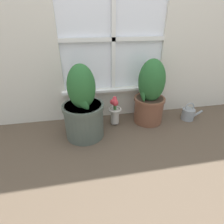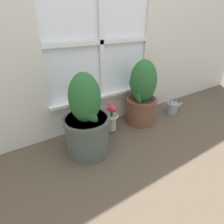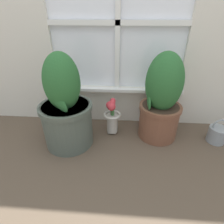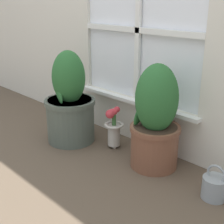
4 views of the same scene
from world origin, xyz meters
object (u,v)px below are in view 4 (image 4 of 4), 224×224
at_px(flower_vase, 113,127).
at_px(watering_can, 215,187).
at_px(potted_plant_left, 70,105).
at_px(potted_plant_right, 155,121).

xyz_separation_m(flower_vase, watering_can, (0.79, -0.05, -0.09)).
bearing_deg(potted_plant_left, potted_plant_right, 11.53).
bearing_deg(potted_plant_right, flower_vase, -179.98).
bearing_deg(potted_plant_right, watering_can, -6.10).
relative_size(potted_plant_left, potted_plant_right, 1.02).
bearing_deg(flower_vase, watering_can, -3.38).
relative_size(flower_vase, watering_can, 1.28).
bearing_deg(potted_plant_left, watering_can, 4.56).
height_order(potted_plant_right, watering_can, potted_plant_right).
bearing_deg(watering_can, flower_vase, 176.62).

